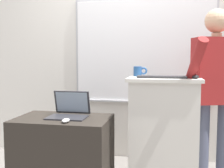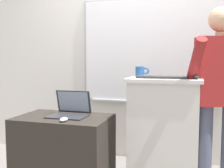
{
  "view_description": "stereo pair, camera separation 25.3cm",
  "coord_description": "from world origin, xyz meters",
  "px_view_note": "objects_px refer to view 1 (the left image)",
  "views": [
    {
      "loc": [
        0.45,
        -2.05,
        1.22
      ],
      "look_at": [
        -0.03,
        0.43,
        0.99
      ],
      "focal_mm": 45.0,
      "sensor_mm": 36.0,
      "label": 1
    },
    {
      "loc": [
        0.69,
        -1.99,
        1.22
      ],
      "look_at": [
        -0.03,
        0.43,
        0.99
      ],
      "focal_mm": 45.0,
      "sensor_mm": 36.0,
      "label": 2
    }
  ],
  "objects_px": {
    "lectern_podium": "(163,134)",
    "side_desk": "(64,155)",
    "computer_mouse_by_laptop": "(66,121)",
    "computer_mouse_by_keyboard": "(195,77)",
    "laptop": "(70,109)",
    "person_presenter": "(215,87)",
    "wireless_keyboard": "(162,77)",
    "coffee_mug": "(138,71)"
  },
  "relations": [
    {
      "from": "computer_mouse_by_laptop",
      "to": "lectern_podium",
      "type": "bearing_deg",
      "value": 26.65
    },
    {
      "from": "side_desk",
      "to": "computer_mouse_by_keyboard",
      "type": "bearing_deg",
      "value": 7.16
    },
    {
      "from": "wireless_keyboard",
      "to": "coffee_mug",
      "type": "bearing_deg",
      "value": 137.95
    },
    {
      "from": "side_desk",
      "to": "lectern_podium",
      "type": "bearing_deg",
      "value": 13.8
    },
    {
      "from": "side_desk",
      "to": "computer_mouse_by_laptop",
      "type": "height_order",
      "value": "computer_mouse_by_laptop"
    },
    {
      "from": "person_presenter",
      "to": "lectern_podium",
      "type": "bearing_deg",
      "value": 179.65
    },
    {
      "from": "lectern_podium",
      "to": "side_desk",
      "type": "relative_size",
      "value": 1.25
    },
    {
      "from": "laptop",
      "to": "side_desk",
      "type": "bearing_deg",
      "value": -125.39
    },
    {
      "from": "person_presenter",
      "to": "computer_mouse_by_keyboard",
      "type": "xyz_separation_m",
      "value": [
        -0.2,
        -0.21,
        0.1
      ]
    },
    {
      "from": "lectern_podium",
      "to": "computer_mouse_by_keyboard",
      "type": "distance_m",
      "value": 0.6
    },
    {
      "from": "side_desk",
      "to": "laptop",
      "type": "height_order",
      "value": "laptop"
    },
    {
      "from": "person_presenter",
      "to": "computer_mouse_by_laptop",
      "type": "bearing_deg",
      "value": -173.92
    },
    {
      "from": "person_presenter",
      "to": "laptop",
      "type": "relative_size",
      "value": 4.85
    },
    {
      "from": "lectern_podium",
      "to": "person_presenter",
      "type": "height_order",
      "value": "person_presenter"
    },
    {
      "from": "laptop",
      "to": "person_presenter",
      "type": "bearing_deg",
      "value": 12.75
    },
    {
      "from": "laptop",
      "to": "computer_mouse_by_keyboard",
      "type": "xyz_separation_m",
      "value": [
        1.1,
        0.08,
        0.31
      ]
    },
    {
      "from": "laptop",
      "to": "wireless_keyboard",
      "type": "bearing_deg",
      "value": 7.03
    },
    {
      "from": "computer_mouse_by_laptop",
      "to": "computer_mouse_by_keyboard",
      "type": "bearing_deg",
      "value": 17.07
    },
    {
      "from": "person_presenter",
      "to": "laptop",
      "type": "distance_m",
      "value": 1.35
    },
    {
      "from": "lectern_podium",
      "to": "wireless_keyboard",
      "type": "distance_m",
      "value": 0.53
    },
    {
      "from": "computer_mouse_by_keyboard",
      "to": "coffee_mug",
      "type": "xyz_separation_m",
      "value": [
        -0.51,
        0.22,
        0.03
      ]
    },
    {
      "from": "side_desk",
      "to": "coffee_mug",
      "type": "bearing_deg",
      "value": 29.9
    },
    {
      "from": "lectern_podium",
      "to": "person_presenter",
      "type": "xyz_separation_m",
      "value": [
        0.46,
        0.14,
        0.43
      ]
    },
    {
      "from": "side_desk",
      "to": "wireless_keyboard",
      "type": "relative_size",
      "value": 1.96
    },
    {
      "from": "side_desk",
      "to": "computer_mouse_by_laptop",
      "type": "relative_size",
      "value": 8.38
    },
    {
      "from": "person_presenter",
      "to": "coffee_mug",
      "type": "bearing_deg",
      "value": 162.05
    },
    {
      "from": "laptop",
      "to": "computer_mouse_by_laptop",
      "type": "height_order",
      "value": "laptop"
    },
    {
      "from": "lectern_podium",
      "to": "side_desk",
      "type": "height_order",
      "value": "lectern_podium"
    },
    {
      "from": "person_presenter",
      "to": "computer_mouse_by_keyboard",
      "type": "distance_m",
      "value": 0.31
    },
    {
      "from": "lectern_podium",
      "to": "coffee_mug",
      "type": "relative_size",
      "value": 7.83
    },
    {
      "from": "computer_mouse_by_laptop",
      "to": "coffee_mug",
      "type": "bearing_deg",
      "value": 45.12
    },
    {
      "from": "side_desk",
      "to": "wireless_keyboard",
      "type": "distance_m",
      "value": 1.13
    },
    {
      "from": "lectern_podium",
      "to": "coffee_mug",
      "type": "height_order",
      "value": "coffee_mug"
    },
    {
      "from": "laptop",
      "to": "coffee_mug",
      "type": "height_order",
      "value": "coffee_mug"
    },
    {
      "from": "wireless_keyboard",
      "to": "laptop",
      "type": "bearing_deg",
      "value": -172.97
    },
    {
      "from": "person_presenter",
      "to": "computer_mouse_by_keyboard",
      "type": "relative_size",
      "value": 16.66
    },
    {
      "from": "lectern_podium",
      "to": "side_desk",
      "type": "bearing_deg",
      "value": -166.2
    },
    {
      "from": "laptop",
      "to": "wireless_keyboard",
      "type": "height_order",
      "value": "wireless_keyboard"
    },
    {
      "from": "laptop",
      "to": "coffee_mug",
      "type": "xyz_separation_m",
      "value": [
        0.59,
        0.3,
        0.34
      ]
    },
    {
      "from": "wireless_keyboard",
      "to": "coffee_mug",
      "type": "xyz_separation_m",
      "value": [
        -0.23,
        0.2,
        0.04
      ]
    },
    {
      "from": "lectern_podium",
      "to": "computer_mouse_by_keyboard",
      "type": "height_order",
      "value": "computer_mouse_by_keyboard"
    },
    {
      "from": "wireless_keyboard",
      "to": "computer_mouse_by_laptop",
      "type": "distance_m",
      "value": 0.91
    }
  ]
}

